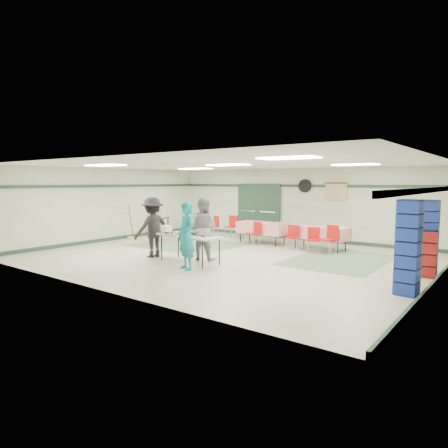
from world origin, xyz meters
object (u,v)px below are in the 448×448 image
Objects in this scene: serving_table at (189,237)px; crate_stack_blue_b at (408,248)px; chair_d at (255,231)px; printer_table at (158,220)px; volunteer_dark at (153,227)px; chair_b at (293,235)px; crate_stack_blue_a at (428,238)px; chair_c at (331,236)px; chair_loose_b at (214,224)px; chair_loose_a at (232,224)px; volunteer_grey at (203,228)px; dining_table_a at (320,232)px; volunteer_teal at (186,236)px; crate_stack_red at (427,253)px; dining_table_b at (262,228)px; broom at (131,222)px; office_printer at (159,213)px; chair_a at (313,237)px.

serving_table is 5.49m from crate_stack_blue_b.
chair_d is 0.93× the size of printer_table.
serving_table is 1.41m from volunteer_dark.
crate_stack_blue_a is (4.19, -1.30, 0.41)m from chair_b.
crate_stack_blue_b is (2.90, -3.31, 0.39)m from chair_c.
serving_table is 2.36× the size of chair_loose_b.
chair_c reaches higher than chair_d.
chair_loose_a is 0.47× the size of crate_stack_blue_b.
volunteer_grey is 3.95m from chair_c.
volunteer_teal is at bearing -104.42° from dining_table_a.
volunteer_teal is at bearing -24.73° from printer_table.
volunteer_dark is at bearing -132.82° from chair_b.
chair_b is 4.42m from crate_stack_red.
serving_table is at bearing -22.55° from printer_table.
crate_stack_blue_a reaches higher than crate_stack_red.
dining_table_b is 2.01× the size of printer_table.
volunteer_dark is 2.12× the size of chair_d.
serving_table is 2.22× the size of printer_table.
broom is at bearing -179.07° from crate_stack_blue_a.
volunteer_grey reaches higher than chair_loose_b.
dining_table_a is 3.92m from chair_loose_a.
dining_table_b is 3.74× the size of office_printer.
volunteer_dark is 4.90m from printer_table.
dining_table_b is 6.00m from crate_stack_blue_a.
crate_stack_blue_b is 10.79m from printer_table.
chair_d is at bearing 14.16° from printer_table.
chair_loose_a is 3.93m from broom.
chair_c reaches higher than chair_loose_b.
crate_stack_blue_a is (8.09, -2.15, 0.38)m from chair_loose_b.
crate_stack_red reaches higher than chair_loose_b.
crate_stack_blue_b is at bearing 168.39° from volunteer_grey.
volunteer_grey is (-0.47, 1.23, 0.04)m from volunteer_teal.
crate_stack_red is (5.69, -1.98, -0.02)m from dining_table_b.
office_printer is at bearing 150.09° from serving_table.
chair_c is (2.07, 4.23, -0.31)m from volunteer_teal.
broom is at bearing -160.65° from dining_table_a.
office_printer is at bearing 173.04° from crate_stack_blue_a.
volunteer_dark is 2.20× the size of chair_b.
chair_loose_a is at bearing -162.26° from volunteer_dark.
crate_stack_blue_b reaches higher than crate_stack_red.
chair_a is 1.63× the size of office_printer.
chair_loose_a is 1.83× the size of office_printer.
crate_stack_blue_a is 1.39× the size of broom.
volunteer_grey is 1.54m from volunteer_dark.
dining_table_a is 2.04× the size of printer_table.
chair_d is 0.94× the size of chair_loose_a.
chair_loose_b is 0.66× the size of broom.
volunteer_dark is at bearing -25.99° from broom.
chair_c is (3.97, 3.59, -0.33)m from volunteer_dark.
dining_table_a is (3.39, 4.16, -0.31)m from volunteer_dark.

